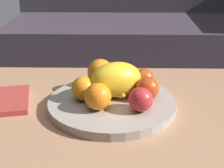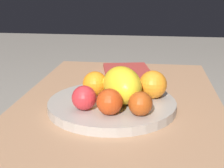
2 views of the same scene
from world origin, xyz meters
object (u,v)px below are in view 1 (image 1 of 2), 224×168
object	(u,v)px
couch	(125,32)
orange_front	(84,88)
apple_left	(147,88)
orange_left	(100,72)
coffee_table	(105,120)
apple_front	(144,79)
melon_large_front	(116,80)
banana_bunch	(105,87)
orange_right	(98,97)
apple_right	(141,100)
fruit_bowl	(112,104)

from	to	relation	value
couch	orange_front	distance (m)	1.31
apple_left	orange_left	bearing A→B (deg)	141.96
coffee_table	orange_front	size ratio (longest dim) A/B	15.30
couch	apple_front	xyz separation A→B (m)	(0.03, -1.21, 0.18)
melon_large_front	banana_bunch	xyz separation A→B (m)	(-0.03, 0.00, -0.02)
coffee_table	apple_left	xyz separation A→B (m)	(0.12, -0.01, 0.11)
melon_large_front	orange_right	xyz separation A→B (m)	(-0.05, -0.09, -0.01)
apple_left	apple_front	bearing A→B (deg)	93.06
melon_large_front	apple_right	bearing A→B (deg)	-54.28
coffee_table	couch	bearing A→B (deg)	86.21
orange_right	apple_right	size ratio (longest dim) A/B	1.11
couch	orange_right	xyz separation A→B (m)	(-0.10, -1.35, 0.18)
couch	orange_left	bearing A→B (deg)	-94.89
orange_left	apple_front	size ratio (longest dim) A/B	1.31
fruit_bowl	orange_left	distance (m)	0.13
couch	fruit_bowl	size ratio (longest dim) A/B	4.62
orange_left	apple_right	xyz separation A→B (m)	(0.12, -0.18, -0.01)
fruit_bowl	orange_front	bearing A→B (deg)	178.70
fruit_bowl	apple_left	world-z (taller)	apple_left
banana_bunch	apple_left	bearing A→B (deg)	-11.43
orange_left	apple_left	world-z (taller)	orange_left
orange_front	apple_right	world-z (taller)	orange_front
fruit_bowl	apple_left	bearing A→B (deg)	3.92
apple_left	banana_bunch	size ratio (longest dim) A/B	0.41
apple_front	banana_bunch	size ratio (longest dim) A/B	0.37
apple_front	fruit_bowl	bearing A→B (deg)	-138.25
couch	orange_front	world-z (taller)	couch
coffee_table	apple_right	world-z (taller)	apple_right
apple_left	couch	bearing A→B (deg)	91.66
orange_right	fruit_bowl	bearing A→B (deg)	56.15
melon_large_front	apple_right	distance (m)	0.12
orange_right	banana_bunch	distance (m)	0.09
couch	orange_right	bearing A→B (deg)	-94.24
fruit_bowl	banana_bunch	distance (m)	0.06
coffee_table	apple_front	xyz separation A→B (m)	(0.12, 0.07, 0.10)
orange_left	apple_right	world-z (taller)	orange_left
melon_large_front	banana_bunch	size ratio (longest dim) A/B	0.92
orange_front	couch	bearing A→B (deg)	83.66
coffee_table	orange_front	world-z (taller)	orange_front
orange_front	apple_left	world-z (taller)	orange_front
apple_front	apple_left	bearing A→B (deg)	-86.94
coffee_table	orange_front	xyz separation A→B (m)	(-0.06, -0.01, 0.11)
apple_left	banana_bunch	world-z (taller)	apple_left
fruit_bowl	melon_large_front	distance (m)	0.07
apple_right	banana_bunch	xyz separation A→B (m)	(-0.10, 0.10, -0.01)
melon_large_front	apple_right	size ratio (longest dim) A/B	2.33
orange_right	apple_right	xyz separation A→B (m)	(0.11, -0.01, -0.00)
couch	apple_front	world-z (taller)	couch
apple_left	banana_bunch	xyz separation A→B (m)	(-0.12, 0.02, -0.01)
fruit_bowl	orange_right	size ratio (longest dim) A/B	4.99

